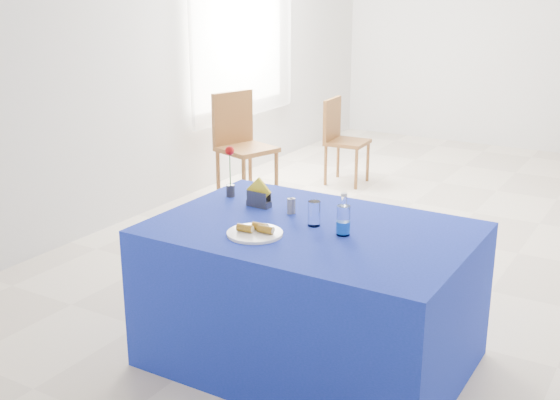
{
  "coord_description": "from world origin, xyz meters",
  "views": [
    {
      "loc": [
        1.52,
        -5.11,
        1.96
      ],
      "look_at": [
        -0.17,
        -2.27,
        0.92
      ],
      "focal_mm": 45.0,
      "sensor_mm": 36.0,
      "label": 1
    }
  ],
  "objects_px": {
    "blue_table": "(311,295)",
    "chair_win_b": "(340,135)",
    "chair_win_a": "(240,139)",
    "plate": "(255,233)",
    "water_bottle": "(343,221)"
  },
  "relations": [
    {
      "from": "plate",
      "to": "water_bottle",
      "type": "height_order",
      "value": "water_bottle"
    },
    {
      "from": "chair_win_a",
      "to": "chair_win_b",
      "type": "height_order",
      "value": "chair_win_a"
    },
    {
      "from": "plate",
      "to": "blue_table",
      "type": "xyz_separation_m",
      "value": [
        0.19,
        0.25,
        -0.39
      ]
    },
    {
      "from": "chair_win_a",
      "to": "chair_win_b",
      "type": "distance_m",
      "value": 1.12
    },
    {
      "from": "blue_table",
      "to": "water_bottle",
      "type": "xyz_separation_m",
      "value": [
        0.19,
        -0.02,
        0.45
      ]
    },
    {
      "from": "blue_table",
      "to": "chair_win_b",
      "type": "xyz_separation_m",
      "value": [
        -1.39,
        3.2,
        0.11
      ]
    },
    {
      "from": "chair_win_a",
      "to": "chair_win_b",
      "type": "bearing_deg",
      "value": -10.96
    },
    {
      "from": "plate",
      "to": "chair_win_a",
      "type": "height_order",
      "value": "chair_win_a"
    },
    {
      "from": "plate",
      "to": "water_bottle",
      "type": "relative_size",
      "value": 1.29
    },
    {
      "from": "plate",
      "to": "water_bottle",
      "type": "xyz_separation_m",
      "value": [
        0.37,
        0.22,
        0.06
      ]
    },
    {
      "from": "chair_win_a",
      "to": "chair_win_b",
      "type": "xyz_separation_m",
      "value": [
        0.54,
        0.98,
        -0.08
      ]
    },
    {
      "from": "chair_win_b",
      "to": "water_bottle",
      "type": "bearing_deg",
      "value": -157.71
    },
    {
      "from": "chair_win_b",
      "to": "chair_win_a",
      "type": "bearing_deg",
      "value": 147.39
    },
    {
      "from": "blue_table",
      "to": "chair_win_a",
      "type": "xyz_separation_m",
      "value": [
        -1.93,
        2.22,
        0.19
      ]
    },
    {
      "from": "chair_win_b",
      "to": "plate",
      "type": "bearing_deg",
      "value": -164.51
    }
  ]
}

